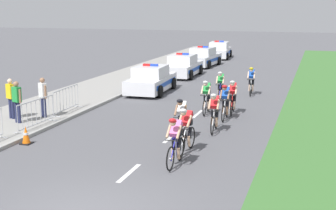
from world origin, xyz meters
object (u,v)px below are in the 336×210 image
Objects in this scene: cyclist_ninth at (251,80)px; cyclist_third at (181,118)px; cyclist_sixth at (206,96)px; crowd_barrier_rear at (66,100)px; cyclist_lead at (175,140)px; police_car_third at (203,58)px; cyclist_fifth at (225,101)px; police_car_furthest at (219,51)px; cyclist_second at (186,129)px; crowd_barrier_middle at (36,114)px; police_car_second at (183,66)px; spectator_middle at (17,99)px; cyclist_fourth at (214,112)px; police_car_nearest at (151,80)px; spectator_back at (11,96)px; cyclist_eighth at (220,86)px; spectator_closest at (43,95)px; traffic_cone_near at (26,135)px; cyclist_seventh at (233,96)px.

cyclist_third is at bearing -96.97° from cyclist_ninth.
cyclist_sixth reaches higher than crowd_barrier_rear.
police_car_third is (-4.86, 23.55, -0.11)m from cyclist_lead.
police_car_furthest is at bearing 102.36° from cyclist_fifth.
cyclist_second is 10.94m from cyclist_ninth.
cyclist_third is (-0.59, 1.47, 0.00)m from cyclist_second.
cyclist_ninth is 0.74× the size of crowd_barrier_middle.
police_car_second and police_car_third have the same top height.
crowd_barrier_rear is 1.39× the size of spectator_middle.
police_car_nearest is (-5.13, 7.17, -0.11)m from cyclist_fourth.
cyclist_second is 1.03× the size of spectator_back.
cyclist_eighth is 8.83m from spectator_closest.
police_car_nearest is 7.78m from spectator_closest.
cyclist_second is 4.92m from cyclist_fifth.
spectator_closest is (-6.91, 2.52, 0.30)m from cyclist_second.
cyclist_lead is at bearing -74.67° from police_car_second.
crowd_barrier_rear is at bearing -139.41° from cyclist_eighth.
police_car_furthest is (-4.81, 28.35, -0.11)m from cyclist_second.
spectator_closest is (-1.36, 3.30, 0.77)m from traffic_cone_near.
traffic_cone_near is 2.91m from spectator_middle.
cyclist_fifth is at bearing 30.66° from crowd_barrier_middle.
spectator_middle reaches higher than cyclist_third.
cyclist_second is at bearing -93.80° from cyclist_fifth.
cyclist_seventh is 9.13m from spectator_middle.
spectator_back is at bearing 166.75° from cyclist_second.
police_car_second reaches higher than cyclist_ninth.
crowd_barrier_middle is (-5.69, -0.47, -0.14)m from cyclist_third.
spectator_back is at bearing -153.43° from cyclist_seventh.
police_car_nearest is 12.18m from police_car_third.
crowd_barrier_rear is 1.39× the size of spectator_back.
cyclist_fourth is 3.29m from cyclist_seventh.
cyclist_seventh is at bearing 26.57° from spectator_back.
cyclist_ninth is 0.39× the size of police_car_second.
cyclist_fourth is at bearing -54.43° from police_car_nearest.
cyclist_eighth is 7.72m from crowd_barrier_rear.
cyclist_fourth reaches higher than traffic_cone_near.
crowd_barrier_rear is at bearing 142.18° from cyclist_lead.
spectator_closest and spectator_back have the same top height.
police_car_nearest reaches higher than cyclist_eighth.
spectator_back is at bearing -96.95° from police_car_furthest.
crowd_barrier_rear is 4.63m from traffic_cone_near.
cyclist_second is 1.00× the size of cyclist_seventh.
cyclist_ninth is 0.38× the size of police_car_furthest.
spectator_closest is 1.00× the size of spectator_middle.
cyclist_lead is 2.69× the size of traffic_cone_near.
police_car_second reaches higher than cyclist_second.
cyclist_fourth and cyclist_ninth have the same top height.
cyclist_sixth is at bearing -103.51° from cyclist_ninth.
crowd_barrier_rear is (-6.53, 3.73, -0.14)m from cyclist_second.
cyclist_third is at bearing -74.17° from police_car_second.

